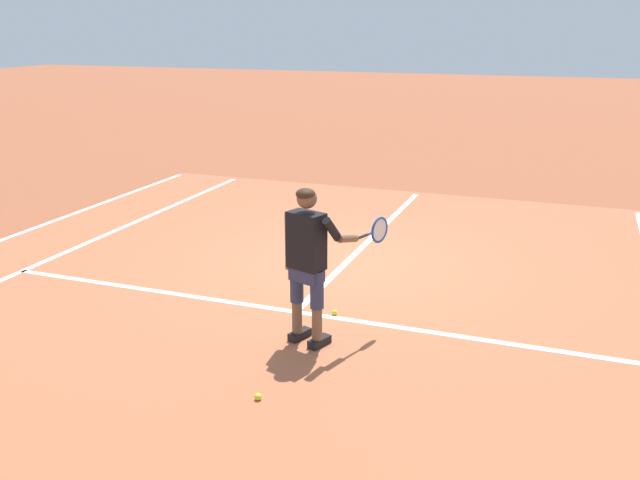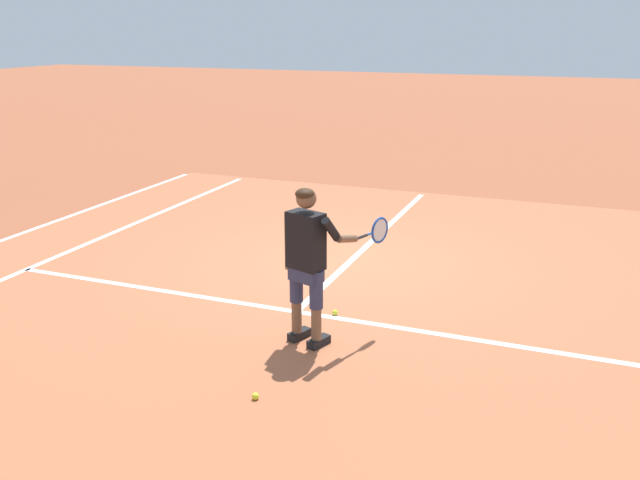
% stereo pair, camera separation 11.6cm
% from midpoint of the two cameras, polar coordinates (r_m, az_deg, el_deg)
% --- Properties ---
extents(ground_plane, '(80.00, 80.00, 0.00)m').
position_cam_midpoint_polar(ground_plane, '(10.04, 2.75, -1.85)').
color(ground_plane, '#9E5133').
extents(court_inner_surface, '(10.98, 10.80, 0.00)m').
position_cam_midpoint_polar(court_inner_surface, '(9.38, 1.28, -3.22)').
color(court_inner_surface, '#B2603D').
rests_on(court_inner_surface, ground).
extents(line_service, '(8.23, 0.10, 0.01)m').
position_cam_midpoint_polar(line_service, '(8.35, -1.57, -5.90)').
color(line_service, white).
rests_on(line_service, ground).
extents(line_centre_service, '(0.10, 6.40, 0.01)m').
position_cam_midpoint_polar(line_centre_service, '(11.18, 4.82, 0.14)').
color(line_centre_service, white).
rests_on(line_centre_service, ground).
extents(line_singles_left, '(0.10, 10.40, 0.01)m').
position_cam_midpoint_polar(line_singles_left, '(11.39, -18.54, -0.40)').
color(line_singles_left, white).
rests_on(line_singles_left, ground).
extents(line_doubles_left, '(0.10, 10.40, 0.01)m').
position_cam_midpoint_polar(line_doubles_left, '(12.30, -23.50, 0.32)').
color(line_doubles_left, white).
rests_on(line_doubles_left, ground).
extents(tennis_player, '(0.91, 1.01, 1.71)m').
position_cam_midpoint_polar(tennis_player, '(7.21, -0.50, -1.30)').
color(tennis_player, black).
rests_on(tennis_player, ground).
extents(tennis_ball_near_feet, '(0.07, 0.07, 0.07)m').
position_cam_midpoint_polar(tennis_ball_near_feet, '(6.54, -4.80, -12.65)').
color(tennis_ball_near_feet, '#CCE02D').
rests_on(tennis_ball_near_feet, ground).
extents(tennis_ball_by_baseline, '(0.07, 0.07, 0.07)m').
position_cam_midpoint_polar(tennis_ball_by_baseline, '(8.25, 1.64, -5.97)').
color(tennis_ball_by_baseline, '#CCE02D').
rests_on(tennis_ball_by_baseline, ground).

